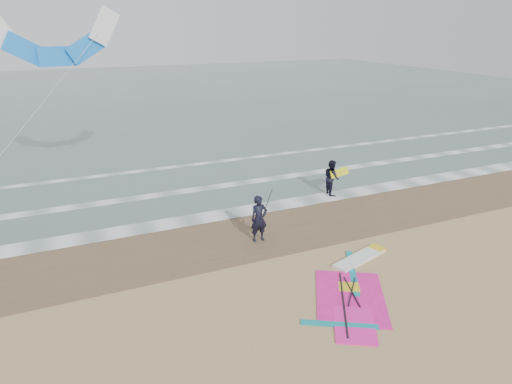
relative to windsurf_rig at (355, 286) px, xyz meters
name	(u,v)px	position (x,y,z in m)	size (l,w,h in m)	color
ground	(353,299)	(-0.50, -0.61, -0.03)	(120.00, 120.00, 0.00)	tan
sea_water	(124,96)	(-0.50, 47.39, -0.02)	(120.00, 80.00, 0.02)	#47605E
wet_sand_band	(273,228)	(-0.50, 5.39, -0.03)	(120.00, 5.00, 0.01)	brown
foam_waterline	(236,194)	(-0.50, 9.83, 0.00)	(120.00, 9.15, 0.02)	white
windsurf_rig	(355,286)	(0.00, 0.00, 0.00)	(5.36, 5.08, 0.13)	white
person_standing	(259,219)	(-1.55, 4.50, 0.94)	(0.71, 0.47, 1.95)	black
person_walking	(332,177)	(4.08, 7.91, 0.89)	(0.90, 0.70, 1.85)	black
held_pole	(266,207)	(-1.25, 4.50, 1.39)	(0.17, 0.86, 1.82)	black
carried_kiteboard	(339,173)	(4.48, 7.81, 1.14)	(1.30, 0.51, 0.39)	yellow
surf_kite	(54,42)	(-8.10, 12.86, 7.57)	(7.80, 3.58, 7.99)	white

